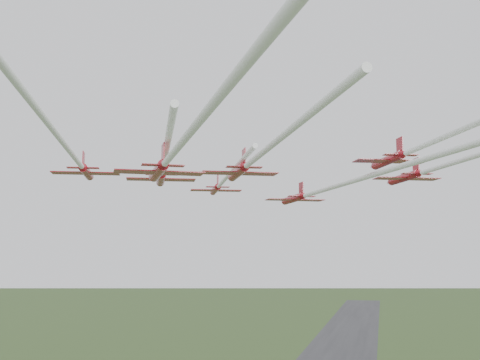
% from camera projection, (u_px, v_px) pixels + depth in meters
% --- Properties ---
extents(jet_lead, '(19.53, 44.25, 2.60)m').
position_uv_depth(jet_lead, '(222.00, 182.00, 93.76)').
color(jet_lead, maroon).
extents(jet_row2_left, '(20.75, 45.54, 2.88)m').
position_uv_depth(jet_row2_left, '(163.00, 168.00, 75.51)').
color(jet_row2_left, maroon).
extents(jet_row2_right, '(26.55, 50.06, 2.58)m').
position_uv_depth(jet_row2_right, '(327.00, 189.00, 76.55)').
color(jet_row2_right, maroon).
extents(jet_row3_left, '(24.94, 58.71, 2.38)m').
position_uv_depth(jet_row3_left, '(66.00, 146.00, 55.05)').
color(jet_row3_left, maroon).
extents(jet_row3_mid, '(21.69, 45.38, 2.86)m').
position_uv_depth(jet_row3_mid, '(254.00, 159.00, 65.60)').
color(jet_row3_mid, maroon).
extents(jet_row3_right, '(25.52, 57.23, 2.60)m').
position_uv_depth(jet_row3_right, '(467.00, 158.00, 65.05)').
color(jet_row3_right, maroon).
extents(jet_row4_left, '(30.74, 56.58, 2.68)m').
position_uv_depth(jet_row4_left, '(183.00, 141.00, 45.10)').
color(jet_row4_left, maroon).
extents(jet_row4_right, '(24.12, 57.06, 2.34)m').
position_uv_depth(jet_row4_right, '(466.00, 127.00, 48.47)').
color(jet_row4_right, maroon).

